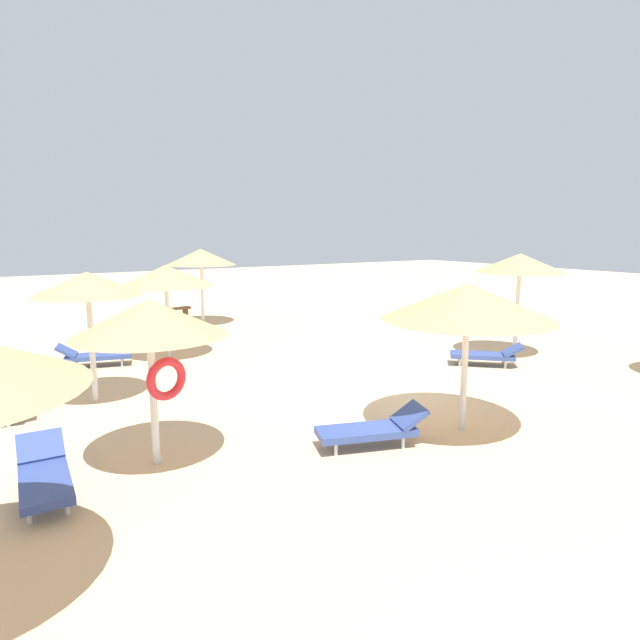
{
  "coord_description": "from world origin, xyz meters",
  "views": [
    {
      "loc": [
        -7.87,
        -9.48,
        3.7
      ],
      "look_at": [
        0.0,
        3.0,
        1.2
      ],
      "focal_mm": 29.81,
      "sensor_mm": 36.0,
      "label": 1
    }
  ],
  "objects_px": {
    "parasol_1": "(166,276)",
    "lounger_0": "(44,474)",
    "lounger_1": "(93,355)",
    "lounger_4": "(374,429)",
    "lounger_5": "(148,317)",
    "parasol_3": "(520,264)",
    "lounger_3": "(487,355)",
    "parasol_5": "(201,257)",
    "parasol_0": "(149,320)",
    "parasol_4": "(468,302)",
    "parasol_7": "(87,285)",
    "bench_0": "(173,311)"
  },
  "relations": [
    {
      "from": "lounger_3",
      "to": "lounger_5",
      "type": "relative_size",
      "value": 0.94
    },
    {
      "from": "parasol_4",
      "to": "lounger_0",
      "type": "distance_m",
      "value": 7.33
    },
    {
      "from": "parasol_5",
      "to": "lounger_1",
      "type": "bearing_deg",
      "value": -135.44
    },
    {
      "from": "parasol_1",
      "to": "parasol_5",
      "type": "distance_m",
      "value": 5.52
    },
    {
      "from": "parasol_3",
      "to": "parasol_5",
      "type": "relative_size",
      "value": 1.02
    },
    {
      "from": "lounger_1",
      "to": "lounger_5",
      "type": "height_order",
      "value": "lounger_5"
    },
    {
      "from": "parasol_4",
      "to": "lounger_3",
      "type": "xyz_separation_m",
      "value": [
        4.19,
        2.99,
        -2.11
      ]
    },
    {
      "from": "lounger_0",
      "to": "parasol_0",
      "type": "bearing_deg",
      "value": 6.73
    },
    {
      "from": "lounger_4",
      "to": "lounger_5",
      "type": "height_order",
      "value": "lounger_5"
    },
    {
      "from": "parasol_1",
      "to": "lounger_3",
      "type": "relative_size",
      "value": 1.49
    },
    {
      "from": "parasol_3",
      "to": "lounger_3",
      "type": "distance_m",
      "value": 2.99
    },
    {
      "from": "parasol_4",
      "to": "parasol_3",
      "type": "bearing_deg",
      "value": 30.01
    },
    {
      "from": "parasol_1",
      "to": "lounger_4",
      "type": "xyz_separation_m",
      "value": [
        1.04,
        -8.47,
        -2.08
      ]
    },
    {
      "from": "lounger_0",
      "to": "lounger_3",
      "type": "xyz_separation_m",
      "value": [
        11.07,
        1.6,
        -0.0
      ]
    },
    {
      "from": "lounger_5",
      "to": "lounger_4",
      "type": "bearing_deg",
      "value": -89.48
    },
    {
      "from": "parasol_0",
      "to": "parasol_4",
      "type": "relative_size",
      "value": 0.86
    },
    {
      "from": "lounger_4",
      "to": "bench_0",
      "type": "distance_m",
      "value": 15.08
    },
    {
      "from": "lounger_3",
      "to": "lounger_5",
      "type": "distance_m",
      "value": 13.13
    },
    {
      "from": "parasol_1",
      "to": "parasol_4",
      "type": "relative_size",
      "value": 0.87
    },
    {
      "from": "parasol_1",
      "to": "lounger_0",
      "type": "distance_m",
      "value": 8.6
    },
    {
      "from": "parasol_3",
      "to": "lounger_0",
      "type": "xyz_separation_m",
      "value": [
        -12.77,
        -2.01,
        -2.43
      ]
    },
    {
      "from": "lounger_1",
      "to": "parasol_1",
      "type": "bearing_deg",
      "value": 1.14
    },
    {
      "from": "lounger_1",
      "to": "lounger_0",
      "type": "bearing_deg",
      "value": -104.24
    },
    {
      "from": "parasol_0",
      "to": "lounger_5",
      "type": "height_order",
      "value": "parasol_0"
    },
    {
      "from": "parasol_0",
      "to": "lounger_1",
      "type": "bearing_deg",
      "value": 88.17
    },
    {
      "from": "parasol_1",
      "to": "parasol_7",
      "type": "xyz_separation_m",
      "value": [
        -2.6,
        -3.26,
        0.17
      ]
    },
    {
      "from": "lounger_0",
      "to": "lounger_5",
      "type": "relative_size",
      "value": 1.0
    },
    {
      "from": "parasol_0",
      "to": "lounger_4",
      "type": "bearing_deg",
      "value": -21.31
    },
    {
      "from": "parasol_5",
      "to": "parasol_4",
      "type": "bearing_deg",
      "value": -89.37
    },
    {
      "from": "parasol_3",
      "to": "bench_0",
      "type": "relative_size",
      "value": 2.0
    },
    {
      "from": "parasol_1",
      "to": "bench_0",
      "type": "height_order",
      "value": "parasol_1"
    },
    {
      "from": "lounger_3",
      "to": "bench_0",
      "type": "height_order",
      "value": "lounger_3"
    },
    {
      "from": "parasol_1",
      "to": "lounger_0",
      "type": "bearing_deg",
      "value": -118.32
    },
    {
      "from": "parasol_5",
      "to": "lounger_4",
      "type": "xyz_separation_m",
      "value": [
        -1.74,
        -13.23,
        -2.35
      ]
    },
    {
      "from": "parasol_0",
      "to": "lounger_1",
      "type": "height_order",
      "value": "parasol_0"
    },
    {
      "from": "bench_0",
      "to": "parasol_5",
      "type": "bearing_deg",
      "value": -69.72
    },
    {
      "from": "parasol_7",
      "to": "lounger_3",
      "type": "height_order",
      "value": "parasol_7"
    },
    {
      "from": "parasol_5",
      "to": "bench_0",
      "type": "relative_size",
      "value": 1.96
    },
    {
      "from": "lounger_1",
      "to": "lounger_4",
      "type": "xyz_separation_m",
      "value": [
        3.14,
        -8.43,
        0.0
      ]
    },
    {
      "from": "parasol_0",
      "to": "parasol_7",
      "type": "height_order",
      "value": "parasol_7"
    },
    {
      "from": "parasol_0",
      "to": "lounger_0",
      "type": "distance_m",
      "value": 2.61
    },
    {
      "from": "parasol_5",
      "to": "lounger_5",
      "type": "bearing_deg",
      "value": 150.49
    },
    {
      "from": "bench_0",
      "to": "lounger_1",
      "type": "bearing_deg",
      "value": -122.51
    },
    {
      "from": "lounger_0",
      "to": "parasol_4",
      "type": "bearing_deg",
      "value": -11.44
    },
    {
      "from": "parasol_1",
      "to": "lounger_5",
      "type": "height_order",
      "value": "parasol_1"
    },
    {
      "from": "parasol_3",
      "to": "lounger_4",
      "type": "relative_size",
      "value": 1.51
    },
    {
      "from": "lounger_0",
      "to": "lounger_5",
      "type": "distance_m",
      "value": 14.04
    },
    {
      "from": "parasol_5",
      "to": "parasol_7",
      "type": "bearing_deg",
      "value": -123.81
    },
    {
      "from": "parasol_4",
      "to": "parasol_0",
      "type": "bearing_deg",
      "value": 163.22
    },
    {
      "from": "parasol_0",
      "to": "parasol_7",
      "type": "xyz_separation_m",
      "value": [
        -0.27,
        3.89,
        0.22
      ]
    }
  ]
}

